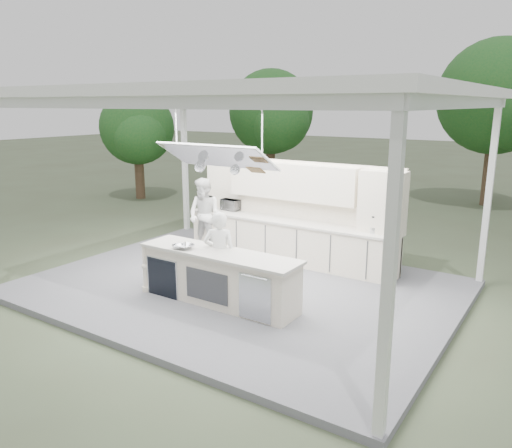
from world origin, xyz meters
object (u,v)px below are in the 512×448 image
Objects in this scene: demo_island at (218,277)px; sous_chef at (205,215)px; head_chef at (220,255)px; back_counter at (288,240)px.

demo_island is 3.26m from sous_chef.
sous_chef reaches higher than demo_island.
demo_island is 0.42m from head_chef.
demo_island is 1.92× the size of head_chef.
sous_chef is at bearing -70.13° from head_chef.
sous_chef is at bearing -167.37° from back_counter.
demo_island and back_counter have the same top height.
sous_chef reaches higher than back_counter.
back_counter is at bearing 11.57° from sous_chef.
back_counter is 3.13× the size of head_chef.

